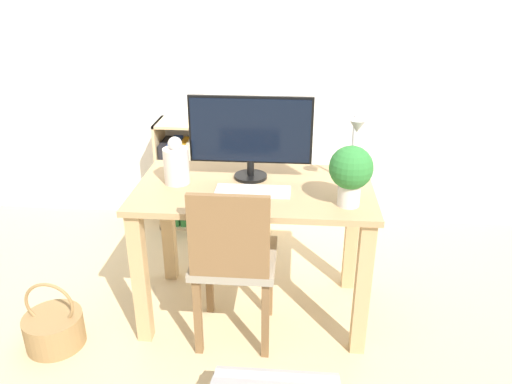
{
  "coord_description": "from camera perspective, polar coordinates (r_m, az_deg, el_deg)",
  "views": [
    {
      "loc": [
        0.2,
        -2.26,
        1.73
      ],
      "look_at": [
        0.0,
        0.1,
        0.67
      ],
      "focal_mm": 35.0,
      "sensor_mm": 36.0,
      "label": 1
    }
  ],
  "objects": [
    {
      "name": "vase",
      "position": [
        2.51,
        -9.1,
        3.22
      ],
      "size": [
        0.13,
        0.13,
        0.24
      ],
      "color": "silver",
      "rests_on": "desk"
    },
    {
      "name": "monitor",
      "position": [
        2.5,
        -0.64,
        6.8
      ],
      "size": [
        0.62,
        0.17,
        0.43
      ],
      "color": "black",
      "rests_on": "desk"
    },
    {
      "name": "chair",
      "position": [
        2.38,
        -2.64,
        -7.63
      ],
      "size": [
        0.4,
        0.4,
        0.87
      ],
      "rotation": [
        0.0,
        0.0,
        -0.03
      ],
      "color": "#9E937F",
      "rests_on": "ground_plane"
    },
    {
      "name": "desk_lamp",
      "position": [
        2.44,
        11.18,
        5.21
      ],
      "size": [
        0.1,
        0.19,
        0.35
      ],
      "color": "#B7B7BC",
      "rests_on": "desk"
    },
    {
      "name": "keyboard",
      "position": [
        2.4,
        -0.3,
        0.11
      ],
      "size": [
        0.36,
        0.13,
        0.02
      ],
      "color": "silver",
      "rests_on": "desk"
    },
    {
      "name": "wall_back",
      "position": [
        3.47,
        1.56,
        16.99
      ],
      "size": [
        8.0,
        0.05,
        2.6
      ],
      "color": "white",
      "rests_on": "ground_plane"
    },
    {
      "name": "bookshelf",
      "position": [
        3.59,
        -6.74,
        2.16
      ],
      "size": [
        0.77,
        0.28,
        0.78
      ],
      "color": "#D8BC8C",
      "rests_on": "ground_plane"
    },
    {
      "name": "basket",
      "position": [
        2.77,
        -22.07,
        -14.23
      ],
      "size": [
        0.29,
        0.29,
        0.36
      ],
      "color": "#997547",
      "rests_on": "ground_plane"
    },
    {
      "name": "potted_plant",
      "position": [
        2.26,
        10.78,
        2.36
      ],
      "size": [
        0.2,
        0.2,
        0.28
      ],
      "color": "silver",
      "rests_on": "desk"
    },
    {
      "name": "desk",
      "position": [
        2.54,
        -0.19,
        -2.56
      ],
      "size": [
        1.18,
        0.66,
        0.74
      ],
      "color": "tan",
      "rests_on": "ground_plane"
    },
    {
      "name": "ground_plane",
      "position": [
        2.85,
        -0.17,
        -13.21
      ],
      "size": [
        10.0,
        10.0,
        0.0
      ],
      "primitive_type": "plane",
      "color": "#CCB284"
    }
  ]
}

